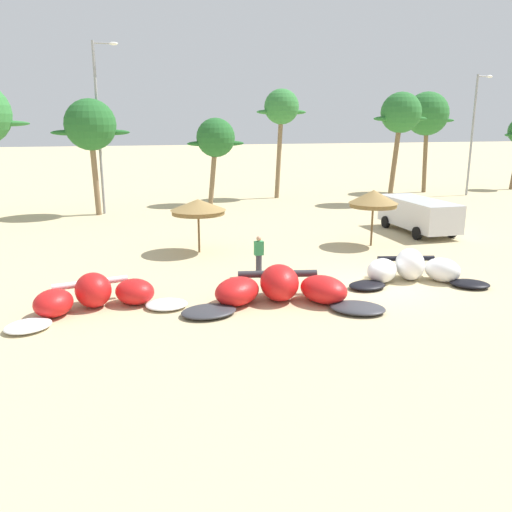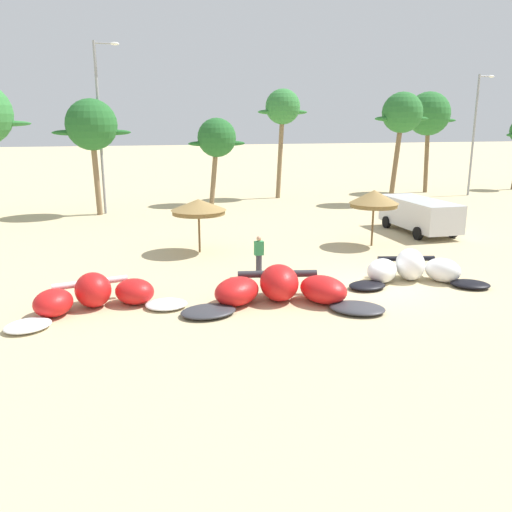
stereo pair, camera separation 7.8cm
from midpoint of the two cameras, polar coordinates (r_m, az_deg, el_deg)
The scene contains 15 objects.
ground_plane at distance 20.09m, azimuth 12.85°, elevation -3.35°, with size 260.00×260.00×0.00m, color #C6B284.
kite_far_left at distance 18.00m, azimuth -16.91°, elevation -4.21°, with size 5.84×3.24×1.15m.
kite_left at distance 17.82m, azimuth 2.77°, elevation -3.67°, with size 6.80×3.92×1.23m.
kite_left_of_center at distance 21.05m, azimuth 16.67°, elevation -1.46°, with size 5.43×3.19×1.23m.
beach_umbrella_near_van at distance 24.61m, azimuth -6.15°, elevation 5.34°, with size 2.58×2.58×2.53m.
beach_umbrella_middle at distance 26.44m, azimuth 12.75°, elevation 6.09°, with size 2.41×2.41×2.78m.
parked_van at distance 30.68m, azimuth 17.21°, elevation 4.50°, with size 2.38×5.43×1.84m.
person_by_umbrellas at distance 20.90m, azimuth 0.42°, elevation 0.03°, with size 0.36×0.24×1.62m.
palm_left at distance 36.18m, azimuth -17.33°, elevation 13.31°, with size 4.89×3.26×7.46m.
palm_left_of_gap at distance 39.50m, azimuth -4.22°, elevation 12.56°, with size 4.24×2.83×6.31m.
palm_center_left at distance 42.92m, azimuth 2.96°, elevation 15.64°, with size 4.10×2.73×8.54m.
palm_center_right at distance 41.30m, azimuth 15.60°, elevation 14.58°, with size 4.43×2.95×8.15m.
palm_right_of_gap at distance 48.55m, azimuth 18.22°, elevation 14.36°, with size 5.48×3.65×8.52m.
lamppost_west_center at distance 36.54m, azimuth -16.37°, elevation 13.77°, with size 1.64×0.24×10.94m.
lamppost_east_center at distance 47.89m, azimuth 22.70°, elevation 12.48°, with size 1.49×0.24×9.72m.
Camera 2 is at (-9.32, -16.77, 5.95)m, focal length 36.93 mm.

